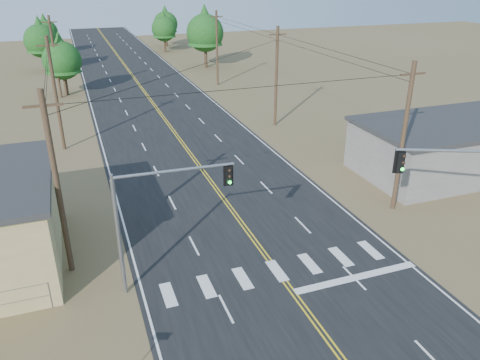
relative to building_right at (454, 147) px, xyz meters
name	(u,v)px	position (x,y,z in m)	size (l,w,h in m)	color
road	(182,142)	(-19.00, 14.00, -1.99)	(15.00, 200.00, 0.02)	black
building_right	(454,147)	(0.00, 0.00, 0.00)	(15.00, 8.00, 4.00)	gray
utility_pole_left_near	(57,185)	(-29.50, -4.00, 3.12)	(1.80, 0.30, 10.00)	#4C3826
utility_pole_left_mid	(56,94)	(-29.50, 16.00, 3.12)	(1.80, 0.30, 10.00)	#4C3826
utility_pole_left_far	(55,57)	(-29.50, 36.00, 3.12)	(1.80, 0.30, 10.00)	#4C3826
utility_pole_right_near	(403,138)	(-8.50, -4.00, 3.12)	(1.80, 0.30, 10.00)	#4C3826
utility_pole_right_mid	(276,76)	(-8.50, 16.00, 3.12)	(1.80, 0.30, 10.00)	#4C3826
utility_pole_right_far	(217,48)	(-8.50, 36.00, 3.12)	(1.80, 0.30, 10.00)	#4C3826
signal_mast_left	(153,210)	(-25.29, -7.12, 2.47)	(5.89, 0.62, 6.56)	gray
signal_mast_right	(476,190)	(-9.64, -11.30, 2.84)	(5.72, 2.61, 7.13)	gray
tree_left_near	(61,57)	(-28.76, 37.19, 2.91)	(4.82, 4.82, 8.03)	#3F2D1E
tree_left_mid	(40,37)	(-31.56, 54.64, 3.24)	(5.14, 5.14, 8.57)	#3F2D1E
tree_left_far	(45,29)	(-31.27, 71.87, 2.63)	(4.55, 4.55, 7.58)	#3F2D1E
tree_right_near	(205,29)	(-6.43, 49.03, 4.14)	(6.03, 6.03, 10.04)	#3F2D1E
tree_right_mid	(164,26)	(-9.56, 67.14, 2.85)	(4.75, 4.75, 7.92)	#3F2D1E
tree_right_far	(165,21)	(-7.76, 74.15, 3.07)	(4.97, 4.97, 8.29)	#3F2D1E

